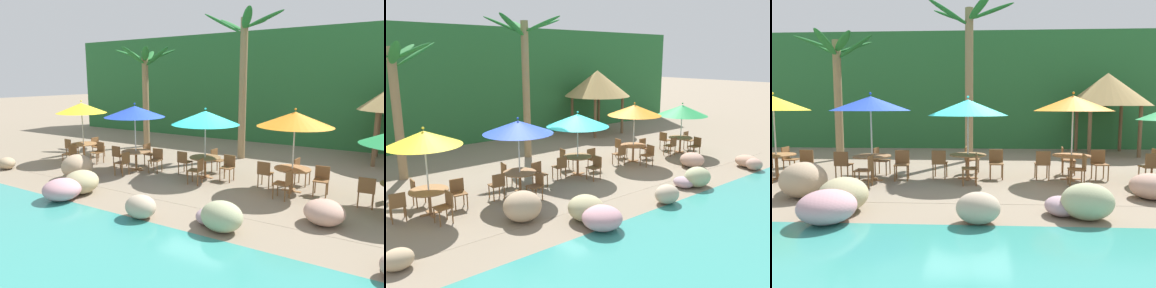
# 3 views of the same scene
# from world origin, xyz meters

# --- Properties ---
(ground_plane) EXTENTS (120.00, 120.00, 0.00)m
(ground_plane) POSITION_xyz_m (0.00, 0.00, 0.00)
(ground_plane) COLOR gray
(terrace_deck) EXTENTS (18.00, 5.20, 0.01)m
(terrace_deck) POSITION_xyz_m (0.00, 0.00, 0.00)
(terrace_deck) COLOR gray
(terrace_deck) RESTS_ON ground
(foliage_backdrop) EXTENTS (28.00, 2.40, 6.00)m
(foliage_backdrop) POSITION_xyz_m (0.00, 9.00, 3.00)
(foliage_backdrop) COLOR #286633
(foliage_backdrop) RESTS_ON ground
(rock_seawall) EXTENTS (14.09, 3.09, 0.85)m
(rock_seawall) POSITION_xyz_m (-0.19, -3.11, 0.33)
(rock_seawall) COLOR #ACB084
(rock_seawall) RESTS_ON ground
(umbrella_yellow) EXTENTS (2.08, 2.08, 2.58)m
(umbrella_yellow) POSITION_xyz_m (-5.73, -0.21, 2.25)
(umbrella_yellow) COLOR silver
(umbrella_yellow) RESTS_ON ground
(dining_table_yellow) EXTENTS (1.10, 1.10, 0.74)m
(dining_table_yellow) POSITION_xyz_m (-5.73, -0.21, 0.61)
(dining_table_yellow) COLOR olive
(dining_table_yellow) RESTS_ON ground
(chair_yellow_seaward) EXTENTS (0.45, 0.46, 0.87)m
(chair_yellow_seaward) POSITION_xyz_m (-4.88, -0.19, 0.51)
(chair_yellow_seaward) COLOR brown
(chair_yellow_seaward) RESTS_ON ground
(chair_yellow_inland) EXTENTS (0.43, 0.42, 0.87)m
(chair_yellow_inland) POSITION_xyz_m (-5.83, 0.64, 0.51)
(chair_yellow_inland) COLOR brown
(chair_yellow_inland) RESTS_ON ground
(chair_yellow_left) EXTENTS (0.47, 0.47, 0.87)m
(chair_yellow_left) POSITION_xyz_m (-6.59, -0.21, 0.51)
(chair_yellow_left) COLOR brown
(chair_yellow_left) RESTS_ON ground
(chair_yellow_right) EXTENTS (0.47, 0.46, 0.87)m
(chair_yellow_right) POSITION_xyz_m (-5.56, -1.05, 0.51)
(chair_yellow_right) COLOR brown
(chair_yellow_right) RESTS_ON ground
(umbrella_blue) EXTENTS (2.28, 2.28, 2.57)m
(umbrella_blue) POSITION_xyz_m (-2.81, -0.28, 2.25)
(umbrella_blue) COLOR silver
(umbrella_blue) RESTS_ON ground
(dining_table_blue) EXTENTS (1.10, 1.10, 0.74)m
(dining_table_blue) POSITION_xyz_m (-2.81, -0.28, 0.61)
(dining_table_blue) COLOR olive
(dining_table_blue) RESTS_ON ground
(chair_blue_seaward) EXTENTS (0.46, 0.47, 0.87)m
(chair_blue_seaward) POSITION_xyz_m (-1.97, -0.10, 0.51)
(chair_blue_seaward) COLOR brown
(chair_blue_seaward) RESTS_ON ground
(chair_blue_inland) EXTENTS (0.45, 0.45, 0.87)m
(chair_blue_inland) POSITION_xyz_m (-2.84, 0.57, 0.51)
(chair_blue_inland) COLOR brown
(chair_blue_inland) RESTS_ON ground
(chair_blue_left) EXTENTS (0.43, 0.44, 0.87)m
(chair_blue_left) POSITION_xyz_m (-3.66, -0.35, 0.51)
(chair_blue_left) COLOR brown
(chair_blue_left) RESTS_ON ground
(chair_blue_right) EXTENTS (0.44, 0.44, 0.87)m
(chair_blue_right) POSITION_xyz_m (-2.69, -1.13, 0.51)
(chair_blue_right) COLOR brown
(chair_blue_right) RESTS_ON ground
(umbrella_teal) EXTENTS (2.37, 2.37, 2.48)m
(umbrella_teal) POSITION_xyz_m (-0.03, 0.14, 2.13)
(umbrella_teal) COLOR silver
(umbrella_teal) RESTS_ON ground
(dining_table_teal) EXTENTS (1.10, 1.10, 0.74)m
(dining_table_teal) POSITION_xyz_m (-0.03, 0.14, 0.61)
(dining_table_teal) COLOR olive
(dining_table_teal) RESTS_ON ground
(chair_teal_seaward) EXTENTS (0.42, 0.43, 0.87)m
(chair_teal_seaward) POSITION_xyz_m (0.82, 0.23, 0.51)
(chair_teal_seaward) COLOR brown
(chair_teal_seaward) RESTS_ON ground
(chair_teal_inland) EXTENTS (0.48, 0.47, 0.87)m
(chair_teal_inland) POSITION_xyz_m (-0.01, 0.99, 0.51)
(chair_teal_inland) COLOR brown
(chair_teal_inland) RESTS_ON ground
(chair_teal_left) EXTENTS (0.44, 0.45, 0.87)m
(chair_teal_left) POSITION_xyz_m (-0.88, 0.09, 0.51)
(chair_teal_left) COLOR brown
(chair_teal_left) RESTS_ON ground
(chair_teal_right) EXTENTS (0.46, 0.46, 0.87)m
(chair_teal_right) POSITION_xyz_m (0.14, -0.70, 0.51)
(chair_teal_right) COLOR brown
(chair_teal_right) RESTS_ON ground
(umbrella_orange) EXTENTS (2.27, 2.27, 2.59)m
(umbrella_orange) POSITION_xyz_m (3.03, 0.13, 2.25)
(umbrella_orange) COLOR silver
(umbrella_orange) RESTS_ON ground
(dining_table_orange) EXTENTS (1.10, 1.10, 0.74)m
(dining_table_orange) POSITION_xyz_m (3.03, 0.13, 0.61)
(dining_table_orange) COLOR olive
(dining_table_orange) RESTS_ON ground
(chair_orange_seaward) EXTENTS (0.44, 0.44, 0.87)m
(chair_orange_seaward) POSITION_xyz_m (3.87, 0.26, 0.51)
(chair_orange_seaward) COLOR brown
(chair_orange_seaward) RESTS_ON ground
(chair_orange_inland) EXTENTS (0.48, 0.48, 0.87)m
(chair_orange_inland) POSITION_xyz_m (3.06, 0.99, 0.51)
(chair_orange_inland) COLOR brown
(chair_orange_inland) RESTS_ON ground
(chair_orange_left) EXTENTS (0.43, 0.44, 0.87)m
(chair_orange_left) POSITION_xyz_m (2.17, 0.06, 0.51)
(chair_orange_left) COLOR brown
(chair_orange_left) RESTS_ON ground
(chair_orange_right) EXTENTS (0.46, 0.46, 0.87)m
(chair_orange_right) POSITION_xyz_m (3.04, -0.72, 0.51)
(chair_orange_right) COLOR brown
(chair_orange_right) RESTS_ON ground
(umbrella_green) EXTENTS (2.33, 2.33, 2.38)m
(umbrella_green) POSITION_xyz_m (5.96, -0.13, 2.02)
(umbrella_green) COLOR silver
(umbrella_green) RESTS_ON ground
(dining_table_green) EXTENTS (1.10, 1.10, 0.74)m
(dining_table_green) POSITION_xyz_m (5.96, -0.13, 0.61)
(dining_table_green) COLOR olive
(dining_table_green) RESTS_ON ground
(chair_green_seaward) EXTENTS (0.47, 0.47, 0.87)m
(chair_green_seaward) POSITION_xyz_m (6.79, 0.06, 0.51)
(chair_green_seaward) COLOR brown
(chair_green_seaward) RESTS_ON ground
(chair_green_inland) EXTENTS (0.45, 0.44, 0.87)m
(chair_green_inland) POSITION_xyz_m (5.83, 0.71, 0.51)
(chair_green_inland) COLOR brown
(chair_green_inland) RESTS_ON ground
(chair_green_left) EXTENTS (0.45, 0.45, 0.87)m
(chair_green_left) POSITION_xyz_m (5.11, -0.27, 0.51)
(chair_green_left) COLOR brown
(chair_green_left) RESTS_ON ground
(chair_green_right) EXTENTS (0.48, 0.47, 0.87)m
(chair_green_right) POSITION_xyz_m (5.94, -0.99, 0.51)
(chair_green_right) COLOR brown
(chair_green_right) RESTS_ON ground
(palm_tree_nearest) EXTENTS (3.13, 3.09, 5.01)m
(palm_tree_nearest) POSITION_xyz_m (-5.46, 3.75, 3.50)
(palm_tree_nearest) COLOR olive
(palm_tree_nearest) RESTS_ON ground
(palm_tree_second) EXTENTS (3.34, 3.34, 6.17)m
(palm_tree_second) POSITION_xyz_m (-0.14, 3.68, 4.05)
(palm_tree_second) COLOR olive
(palm_tree_second) RESTS_ON ground
(palapa_hut) EXTENTS (3.83, 3.83, 3.68)m
(palapa_hut) POSITION_xyz_m (6.05, 6.00, 2.92)
(palapa_hut) COLOR brown
(palapa_hut) RESTS_ON ground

